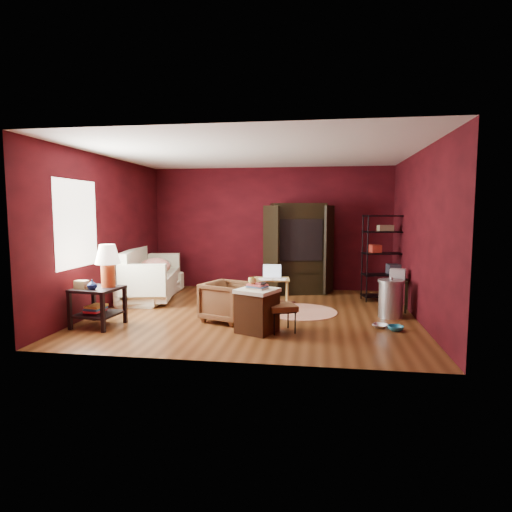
{
  "coord_description": "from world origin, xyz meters",
  "views": [
    {
      "loc": [
        1.13,
        -7.36,
        1.8
      ],
      "look_at": [
        0.0,
        0.2,
        1.0
      ],
      "focal_mm": 30.0,
      "sensor_mm": 36.0,
      "label": 1
    }
  ],
  "objects_px": {
    "side_table": "(103,277)",
    "laptop_desk": "(272,281)",
    "sofa": "(152,279)",
    "armchair": "(227,299)",
    "wire_shelving": "(385,254)",
    "tv_armoire": "(298,247)",
    "hamper": "(257,310)"
  },
  "relations": [
    {
      "from": "hamper",
      "to": "wire_shelving",
      "type": "height_order",
      "value": "wire_shelving"
    },
    {
      "from": "sofa",
      "to": "tv_armoire",
      "type": "bearing_deg",
      "value": -74.66
    },
    {
      "from": "armchair",
      "to": "tv_armoire",
      "type": "distance_m",
      "value": 2.87
    },
    {
      "from": "hamper",
      "to": "tv_armoire",
      "type": "distance_m",
      "value": 3.26
    },
    {
      "from": "sofa",
      "to": "side_table",
      "type": "distance_m",
      "value": 2.23
    },
    {
      "from": "side_table",
      "to": "laptop_desk",
      "type": "distance_m",
      "value": 3.01
    },
    {
      "from": "side_table",
      "to": "laptop_desk",
      "type": "relative_size",
      "value": 1.62
    },
    {
      "from": "laptop_desk",
      "to": "tv_armoire",
      "type": "relative_size",
      "value": 0.4
    },
    {
      "from": "hamper",
      "to": "wire_shelving",
      "type": "xyz_separation_m",
      "value": [
        2.21,
        2.64,
        0.61
      ]
    },
    {
      "from": "armchair",
      "to": "tv_armoire",
      "type": "xyz_separation_m",
      "value": [
        1.02,
        2.6,
        0.67
      ]
    },
    {
      "from": "tv_armoire",
      "to": "wire_shelving",
      "type": "height_order",
      "value": "tv_armoire"
    },
    {
      "from": "hamper",
      "to": "tv_armoire",
      "type": "height_order",
      "value": "tv_armoire"
    },
    {
      "from": "side_table",
      "to": "wire_shelving",
      "type": "bearing_deg",
      "value": 29.52
    },
    {
      "from": "sofa",
      "to": "side_table",
      "type": "bearing_deg",
      "value": -179.97
    },
    {
      "from": "sofa",
      "to": "hamper",
      "type": "bearing_deg",
      "value": -133.35
    },
    {
      "from": "hamper",
      "to": "wire_shelving",
      "type": "relative_size",
      "value": 0.43
    },
    {
      "from": "hamper",
      "to": "side_table",
      "type": "bearing_deg",
      "value": 179.94
    },
    {
      "from": "armchair",
      "to": "side_table",
      "type": "bearing_deg",
      "value": 127.67
    },
    {
      "from": "sofa",
      "to": "armchair",
      "type": "xyz_separation_m",
      "value": [
        1.96,
        -1.64,
        -0.04
      ]
    },
    {
      "from": "side_table",
      "to": "tv_armoire",
      "type": "xyz_separation_m",
      "value": [
        2.89,
        3.16,
        0.26
      ]
    },
    {
      "from": "sofa",
      "to": "side_table",
      "type": "xyz_separation_m",
      "value": [
        0.09,
        -2.2,
        0.37
      ]
    },
    {
      "from": "laptop_desk",
      "to": "tv_armoire",
      "type": "xyz_separation_m",
      "value": [
        0.41,
        1.47,
        0.54
      ]
    },
    {
      "from": "sofa",
      "to": "armchair",
      "type": "height_order",
      "value": "sofa"
    },
    {
      "from": "wire_shelving",
      "to": "side_table",
      "type": "bearing_deg",
      "value": -161.71
    },
    {
      "from": "side_table",
      "to": "hamper",
      "type": "bearing_deg",
      "value": -0.06
    },
    {
      "from": "side_table",
      "to": "tv_armoire",
      "type": "height_order",
      "value": "tv_armoire"
    },
    {
      "from": "side_table",
      "to": "hamper",
      "type": "xyz_separation_m",
      "value": [
        2.45,
        -0.0,
        -0.43
      ]
    },
    {
      "from": "armchair",
      "to": "wire_shelving",
      "type": "distance_m",
      "value": 3.53
    },
    {
      "from": "sofa",
      "to": "wire_shelving",
      "type": "relative_size",
      "value": 1.18
    },
    {
      "from": "tv_armoire",
      "to": "wire_shelving",
      "type": "distance_m",
      "value": 1.85
    },
    {
      "from": "sofa",
      "to": "wire_shelving",
      "type": "distance_m",
      "value": 4.81
    },
    {
      "from": "sofa",
      "to": "side_table",
      "type": "height_order",
      "value": "side_table"
    }
  ]
}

